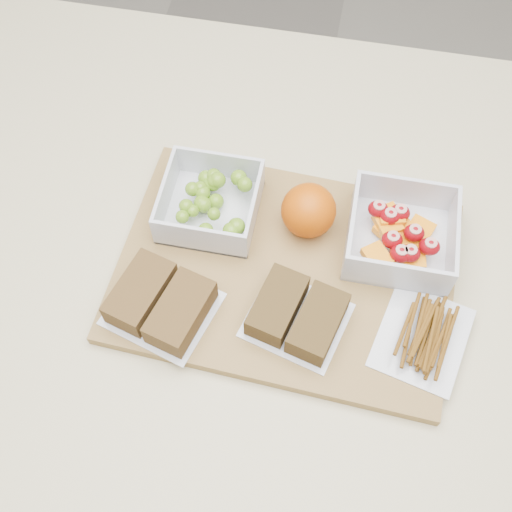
% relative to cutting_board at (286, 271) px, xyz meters
% --- Properties ---
extents(ground, '(4.00, 4.00, 0.00)m').
position_rel_cutting_board_xyz_m(ground, '(-0.02, -0.01, -0.91)').
color(ground, gray).
rests_on(ground, ground).
extents(counter, '(1.20, 0.90, 0.90)m').
position_rel_cutting_board_xyz_m(counter, '(-0.02, -0.01, -0.46)').
color(counter, beige).
rests_on(counter, ground).
extents(cutting_board, '(0.43, 0.32, 0.02)m').
position_rel_cutting_board_xyz_m(cutting_board, '(0.00, 0.00, 0.00)').
color(cutting_board, olive).
rests_on(cutting_board, counter).
extents(grape_container, '(0.12, 0.12, 0.05)m').
position_rel_cutting_board_xyz_m(grape_container, '(-0.11, 0.07, 0.03)').
color(grape_container, silver).
rests_on(grape_container, cutting_board).
extents(fruit_container, '(0.13, 0.13, 0.06)m').
position_rel_cutting_board_xyz_m(fruit_container, '(0.13, 0.06, 0.03)').
color(fruit_container, silver).
rests_on(fruit_container, cutting_board).
extents(orange, '(0.07, 0.07, 0.07)m').
position_rel_cutting_board_xyz_m(orange, '(0.02, 0.07, 0.04)').
color(orange, '#CB5004').
rests_on(orange, cutting_board).
extents(sandwich_bag_left, '(0.15, 0.14, 0.04)m').
position_rel_cutting_board_xyz_m(sandwich_bag_left, '(-0.14, -0.08, 0.03)').
color(sandwich_bag_left, silver).
rests_on(sandwich_bag_left, cutting_board).
extents(sandwich_bag_center, '(0.14, 0.13, 0.04)m').
position_rel_cutting_board_xyz_m(sandwich_bag_center, '(0.02, -0.07, 0.03)').
color(sandwich_bag_center, silver).
rests_on(sandwich_bag_center, cutting_board).
extents(pretzel_bag, '(0.13, 0.14, 0.03)m').
position_rel_cutting_board_xyz_m(pretzel_bag, '(0.17, -0.06, 0.02)').
color(pretzel_bag, silver).
rests_on(pretzel_bag, cutting_board).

